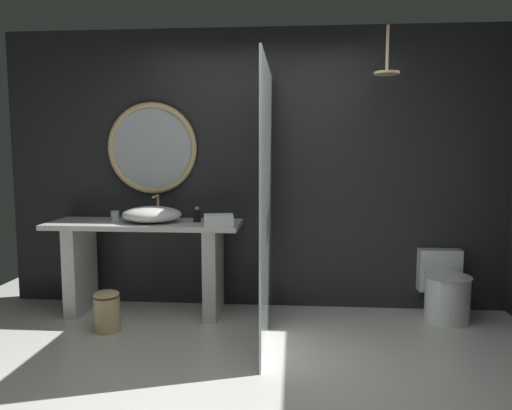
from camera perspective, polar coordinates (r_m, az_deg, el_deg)
name	(u,v)px	position (r m, az deg, el deg)	size (l,w,h in m)	color
ground_plane	(234,403)	(3.07, -2.63, -22.31)	(5.76, 5.76, 0.00)	silver
back_wall_panel	(258,170)	(4.59, 0.25, 4.17)	(4.80, 0.10, 2.60)	#232326
vanity_counter	(146,255)	(4.52, -12.85, -5.78)	(1.72, 0.58, 0.84)	silver
vessel_sink	(152,214)	(4.39, -12.17, -1.08)	(0.53, 0.43, 0.23)	white
tumbler_cup	(115,216)	(4.61, -16.29, -1.21)	(0.08, 0.08, 0.09)	silver
soap_dispenser	(197,215)	(4.37, -6.96, -1.21)	(0.07, 0.07, 0.14)	black
round_wall_mirror	(152,148)	(4.68, -12.14, 6.57)	(0.86, 0.06, 0.86)	#D6B77F
shower_glass_panel	(267,203)	(3.81, 1.27, 0.24)	(0.02, 1.47, 2.13)	silver
rain_shower_head	(387,68)	(4.27, 15.14, 15.29)	(0.21, 0.21, 0.40)	#D6B77F
toilet	(444,289)	(4.65, 21.31, -9.18)	(0.40, 0.58, 0.58)	white
waste_bin	(107,311)	(4.24, -17.16, -11.80)	(0.21, 0.21, 0.34)	#D6B77F
folded_hand_towel	(219,220)	(4.11, -4.43, -1.80)	(0.25, 0.18, 0.10)	white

